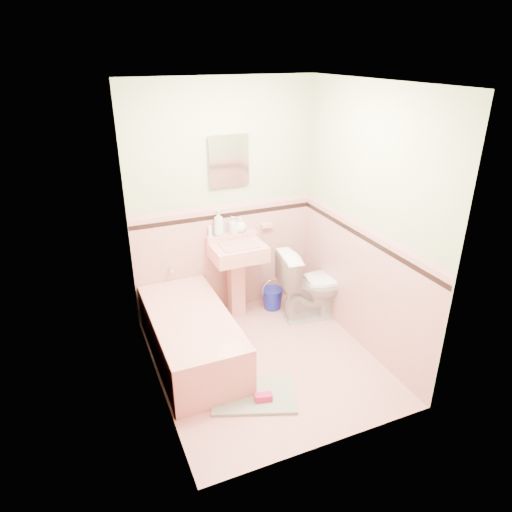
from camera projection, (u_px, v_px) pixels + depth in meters
name	position (u px, v px, depth m)	size (l,w,h in m)	color
floor	(266.00, 361.00, 4.38)	(2.20, 2.20, 0.00)	#E19B93
ceiling	(269.00, 82.00, 3.35)	(2.20, 2.20, 0.00)	white
wall_back	(224.00, 203.00, 4.79)	(2.50, 2.50, 0.00)	beige
wall_front	(338.00, 300.00, 2.94)	(2.50, 2.50, 0.00)	beige
wall_left	(149.00, 260.00, 3.51)	(2.50, 2.50, 0.00)	beige
wall_right	(366.00, 224.00, 4.22)	(2.50, 2.50, 0.00)	beige
wainscot_back	(226.00, 260.00, 5.05)	(2.00, 2.00, 0.00)	#E4A098
wainscot_front	(330.00, 380.00, 3.22)	(2.00, 2.00, 0.00)	#E4A098
wainscot_left	(158.00, 331.00, 3.78)	(2.20, 2.20, 0.00)	#E4A098
wainscot_right	(359.00, 287.00, 4.49)	(2.20, 2.20, 0.00)	#E4A098
accent_back	(225.00, 216.00, 4.83)	(2.00, 2.00, 0.00)	black
accent_front	(335.00, 316.00, 3.01)	(2.00, 2.00, 0.00)	black
accent_left	(153.00, 275.00, 3.57)	(2.20, 2.20, 0.00)	black
accent_right	(363.00, 237.00, 4.27)	(2.20, 2.20, 0.00)	black
cap_back	(225.00, 207.00, 4.78)	(2.00, 2.00, 0.00)	pink
cap_front	(336.00, 303.00, 2.97)	(2.00, 2.00, 0.00)	pink
cap_left	(151.00, 263.00, 3.53)	(2.20, 2.20, 0.00)	pink
cap_right	(364.00, 227.00, 4.23)	(2.20, 2.20, 0.00)	pink
bathtub	(192.00, 338.00, 4.34)	(0.70, 1.50, 0.45)	#DC8D84
tub_faucet	(170.00, 269.00, 4.78)	(0.04, 0.04, 0.12)	silver
sink	(238.00, 281.00, 4.94)	(0.55, 0.48, 0.87)	#DC8D84
sink_faucet	(233.00, 233.00, 4.85)	(0.02, 0.02, 0.10)	silver
medicine_cabinet	(229.00, 161.00, 4.59)	(0.39, 0.04, 0.49)	white
soap_dish	(266.00, 225.00, 5.05)	(0.12, 0.07, 0.04)	#DC8D84
soap_bottle_left	(219.00, 223.00, 4.78)	(0.11, 0.11, 0.27)	#B2B2B2
soap_bottle_mid	(233.00, 225.00, 4.86)	(0.08, 0.09, 0.18)	#B2B2B2
soap_bottle_right	(240.00, 225.00, 4.89)	(0.13, 0.13, 0.16)	#B2B2B2
tube	(210.00, 231.00, 4.78)	(0.04, 0.04, 0.12)	white
toilet	(314.00, 284.00, 4.97)	(0.44, 0.78, 0.79)	white
bucket	(272.00, 298.00, 5.24)	(0.24, 0.24, 0.24)	#17219A
bath_mat	(254.00, 395.00, 3.93)	(0.71, 0.47, 0.03)	gray
shoe	(263.00, 397.00, 3.85)	(0.15, 0.07, 0.06)	#BF1E59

